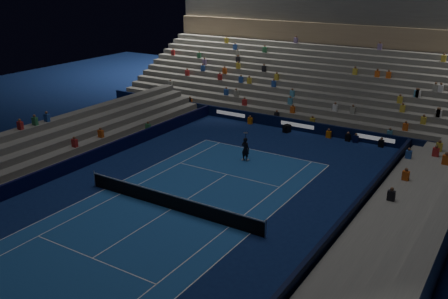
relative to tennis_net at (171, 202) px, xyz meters
name	(u,v)px	position (x,y,z in m)	size (l,w,h in m)	color
ground	(171,209)	(0.00, 0.00, -0.50)	(90.00, 90.00, 0.00)	#0C1C4D
court_surface	(171,209)	(0.00, 0.00, -0.50)	(10.97, 23.77, 0.01)	#1B4B94
sponsor_barrier_far	(298,125)	(0.00, 18.50, 0.00)	(44.00, 0.25, 1.00)	black
sponsor_barrier_east	(324,247)	(9.70, 0.00, 0.00)	(0.25, 37.00, 1.00)	black
sponsor_barrier_west	(61,169)	(-9.70, 0.00, 0.00)	(0.25, 37.00, 1.00)	black
grandstand_main	(337,76)	(0.00, 27.90, 2.87)	(44.00, 15.20, 11.20)	slate
grandstand_east	(395,260)	(13.17, 0.00, 0.41)	(5.00, 37.00, 2.50)	slate
grandstand_west	(28,155)	(-13.17, 0.00, 0.41)	(5.00, 37.00, 2.50)	slate
tennis_net	(171,202)	(0.00, 0.00, 0.00)	(12.90, 0.10, 1.10)	#B2B2B7
tennis_player	(245,149)	(-0.27, 9.47, 0.41)	(0.67, 0.44, 1.83)	black
broadcast_camera	(287,128)	(-0.64, 17.52, -0.16)	(0.66, 1.04, 0.68)	black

